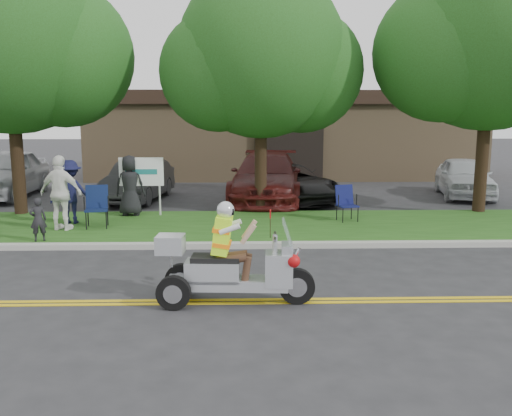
{
  "coord_description": "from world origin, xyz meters",
  "views": [
    {
      "loc": [
        -0.07,
        -8.72,
        2.92
      ],
      "look_at": [
        0.22,
        2.0,
        1.08
      ],
      "focal_mm": 38.0,
      "sensor_mm": 36.0,
      "label": 1
    }
  ],
  "objects_px": {
    "lawn_chair_b": "(346,201)",
    "spectator_adult_right": "(61,193)",
    "parked_car_left": "(139,181)",
    "parked_car_right": "(267,178)",
    "parked_car_far_right": "(464,177)",
    "parked_car_far_left": "(4,173)",
    "parked_car_mid": "(287,183)",
    "lawn_chair_a": "(97,204)",
    "trike_scooter": "(228,268)"
  },
  "relations": [
    {
      "from": "lawn_chair_b",
      "to": "spectator_adult_right",
      "type": "xyz_separation_m",
      "value": [
        -7.27,
        -1.07,
        0.39
      ]
    },
    {
      "from": "lawn_chair_b",
      "to": "parked_car_left",
      "type": "height_order",
      "value": "parked_car_left"
    },
    {
      "from": "lawn_chair_b",
      "to": "parked_car_right",
      "type": "distance_m",
      "value": 4.45
    },
    {
      "from": "lawn_chair_b",
      "to": "spectator_adult_right",
      "type": "height_order",
      "value": "spectator_adult_right"
    },
    {
      "from": "parked_car_right",
      "to": "parked_car_far_right",
      "type": "relative_size",
      "value": 1.34
    },
    {
      "from": "parked_car_far_left",
      "to": "lawn_chair_b",
      "type": "bearing_deg",
      "value": -26.66
    },
    {
      "from": "parked_car_mid",
      "to": "parked_car_far_right",
      "type": "xyz_separation_m",
      "value": [
        6.5,
        1.0,
        0.08
      ]
    },
    {
      "from": "lawn_chair_a",
      "to": "parked_car_right",
      "type": "relative_size",
      "value": 0.19
    },
    {
      "from": "parked_car_far_left",
      "to": "spectator_adult_right",
      "type": "bearing_deg",
      "value": -58.99
    },
    {
      "from": "trike_scooter",
      "to": "parked_car_right",
      "type": "distance_m",
      "value": 10.27
    },
    {
      "from": "trike_scooter",
      "to": "parked_car_far_right",
      "type": "height_order",
      "value": "trike_scooter"
    },
    {
      "from": "parked_car_far_left",
      "to": "parked_car_far_right",
      "type": "xyz_separation_m",
      "value": [
        16.6,
        -0.33,
        -0.15
      ]
    },
    {
      "from": "parked_car_far_left",
      "to": "parked_car_left",
      "type": "height_order",
      "value": "parked_car_far_left"
    },
    {
      "from": "parked_car_mid",
      "to": "trike_scooter",
      "type": "bearing_deg",
      "value": -122.76
    },
    {
      "from": "lawn_chair_a",
      "to": "parked_car_left",
      "type": "distance_m",
      "value": 4.94
    },
    {
      "from": "parked_car_far_left",
      "to": "parked_car_right",
      "type": "distance_m",
      "value": 9.48
    },
    {
      "from": "lawn_chair_b",
      "to": "parked_car_left",
      "type": "distance_m",
      "value": 7.66
    },
    {
      "from": "parked_car_right",
      "to": "trike_scooter",
      "type": "bearing_deg",
      "value": -89.98
    },
    {
      "from": "parked_car_far_left",
      "to": "parked_car_mid",
      "type": "height_order",
      "value": "parked_car_far_left"
    },
    {
      "from": "parked_car_far_left",
      "to": "parked_car_right",
      "type": "xyz_separation_m",
      "value": [
        9.4,
        -1.22,
        -0.05
      ]
    },
    {
      "from": "spectator_adult_right",
      "to": "parked_car_left",
      "type": "height_order",
      "value": "spectator_adult_right"
    },
    {
      "from": "lawn_chair_a",
      "to": "parked_car_far_right",
      "type": "distance_m",
      "value": 13.01
    },
    {
      "from": "spectator_adult_right",
      "to": "parked_car_far_right",
      "type": "xyz_separation_m",
      "value": [
        12.52,
        5.95,
        -0.31
      ]
    },
    {
      "from": "parked_car_far_left",
      "to": "parked_car_far_right",
      "type": "distance_m",
      "value": 16.61
    },
    {
      "from": "lawn_chair_a",
      "to": "spectator_adult_right",
      "type": "xyz_separation_m",
      "value": [
        -0.76,
        -0.39,
        0.33
      ]
    },
    {
      "from": "lawn_chair_b",
      "to": "spectator_adult_right",
      "type": "relative_size",
      "value": 0.51
    },
    {
      "from": "parked_car_left",
      "to": "parked_car_right",
      "type": "distance_m",
      "value": 4.43
    },
    {
      "from": "trike_scooter",
      "to": "parked_car_far_right",
      "type": "relative_size",
      "value": 0.59
    },
    {
      "from": "lawn_chair_a",
      "to": "parked_car_far_right",
      "type": "height_order",
      "value": "parked_car_far_right"
    },
    {
      "from": "lawn_chair_a",
      "to": "parked_car_mid",
      "type": "height_order",
      "value": "parked_car_mid"
    },
    {
      "from": "trike_scooter",
      "to": "parked_car_right",
      "type": "height_order",
      "value": "parked_car_right"
    },
    {
      "from": "trike_scooter",
      "to": "parked_car_far_right",
      "type": "xyz_separation_m",
      "value": [
        8.28,
        11.1,
        0.15
      ]
    },
    {
      "from": "spectator_adult_right",
      "to": "parked_car_left",
      "type": "bearing_deg",
      "value": -86.83
    },
    {
      "from": "lawn_chair_b",
      "to": "parked_car_far_right",
      "type": "distance_m",
      "value": 7.17
    },
    {
      "from": "spectator_adult_right",
      "to": "parked_car_far_right",
      "type": "relative_size",
      "value": 0.44
    },
    {
      "from": "spectator_adult_right",
      "to": "parked_car_right",
      "type": "bearing_deg",
      "value": -123.62
    },
    {
      "from": "spectator_adult_right",
      "to": "parked_car_mid",
      "type": "relative_size",
      "value": 0.4
    },
    {
      "from": "parked_car_far_left",
      "to": "parked_car_mid",
      "type": "bearing_deg",
      "value": -9.5
    },
    {
      "from": "parked_car_mid",
      "to": "parked_car_right",
      "type": "relative_size",
      "value": 0.82
    },
    {
      "from": "parked_car_right",
      "to": "parked_car_far_right",
      "type": "distance_m",
      "value": 7.26
    },
    {
      "from": "trike_scooter",
      "to": "parked_car_right",
      "type": "relative_size",
      "value": 0.44
    },
    {
      "from": "trike_scooter",
      "to": "lawn_chair_b",
      "type": "xyz_separation_m",
      "value": [
        3.04,
        6.21,
        0.08
      ]
    },
    {
      "from": "lawn_chair_b",
      "to": "parked_car_left",
      "type": "relative_size",
      "value": 0.23
    },
    {
      "from": "parked_car_mid",
      "to": "parked_car_far_left",
      "type": "bearing_deg",
      "value": 149.77
    },
    {
      "from": "spectator_adult_right",
      "to": "parked_car_far_left",
      "type": "relative_size",
      "value": 0.36
    },
    {
      "from": "lawn_chair_a",
      "to": "parked_car_mid",
      "type": "xyz_separation_m",
      "value": [
        5.26,
        4.57,
        -0.06
      ]
    },
    {
      "from": "parked_car_far_left",
      "to": "parked_car_left",
      "type": "bearing_deg",
      "value": -12.81
    },
    {
      "from": "parked_car_far_right",
      "to": "lawn_chair_b",
      "type": "bearing_deg",
      "value": -124.36
    },
    {
      "from": "parked_car_far_left",
      "to": "lawn_chair_a",
      "type": "bearing_deg",
      "value": -52.61
    },
    {
      "from": "trike_scooter",
      "to": "lawn_chair_a",
      "type": "bearing_deg",
      "value": 125.82
    }
  ]
}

